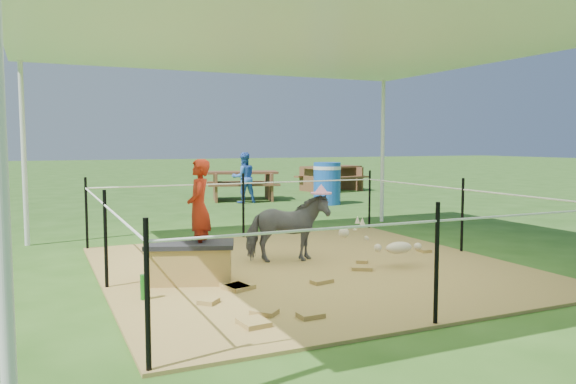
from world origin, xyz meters
name	(u,v)px	position (x,y,z in m)	size (l,w,h in m)	color
ground	(309,269)	(0.00, 0.00, 0.00)	(90.00, 90.00, 0.00)	#2D5919
hay_patch	(309,268)	(0.00, 0.00, 0.01)	(4.60, 4.60, 0.03)	brown
canopy_tent	(310,32)	(0.00, 0.00, 2.69)	(6.30, 6.30, 2.90)	silver
rope_fence	(309,214)	(0.00, 0.00, 0.64)	(4.54, 4.54, 1.00)	black
straw_bale	(190,265)	(-1.44, -0.16, 0.21)	(0.83, 0.42, 0.37)	olive
dark_cloth	(190,245)	(-1.44, -0.16, 0.42)	(0.89, 0.46, 0.05)	black
woman	(199,198)	(-1.34, -0.16, 0.90)	(0.36, 0.24, 1.00)	#AD2310
green_bottle	(144,287)	(-1.99, -0.61, 0.15)	(0.06, 0.06, 0.23)	#196B17
pony	(287,228)	(-0.13, 0.34, 0.44)	(0.44, 0.97, 0.82)	#454549
pink_hat	(287,189)	(-0.13, 0.34, 0.91)	(0.26, 0.26, 0.12)	pink
foal	(399,245)	(0.93, -0.45, 0.28)	(0.92, 0.51, 0.51)	beige
trash_barrel	(327,183)	(3.46, 6.01, 0.50)	(0.64, 0.64, 1.00)	blue
picnic_table_near	(242,186)	(1.96, 7.78, 0.37)	(1.77, 1.28, 0.74)	brown
picnic_table_far	(331,179)	(5.34, 9.24, 0.38)	(1.82, 1.32, 0.76)	#502F1B
distant_person	(244,178)	(1.75, 7.10, 0.62)	(0.60, 0.47, 1.23)	blue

